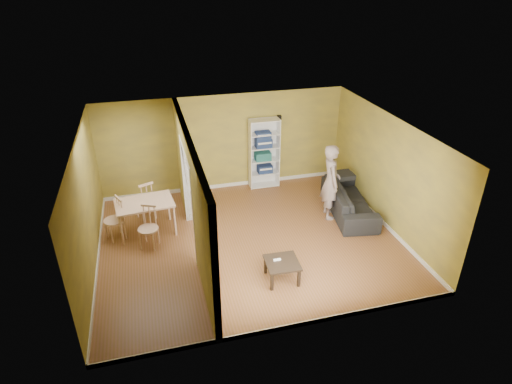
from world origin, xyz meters
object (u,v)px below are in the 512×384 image
at_px(chair_left, 114,219).
at_px(chair_far, 145,200).
at_px(person, 331,176).
at_px(dining_table, 145,205).
at_px(bookshelf, 264,153).
at_px(chair_near, 148,228).
at_px(coffee_table, 282,265).
at_px(sofa, 350,196).

bearing_deg(chair_left, chair_far, 112.31).
xyz_separation_m(person, dining_table, (-4.32, 0.38, -0.38)).
height_order(bookshelf, dining_table, bookshelf).
distance_m(person, chair_near, 4.34).
xyz_separation_m(chair_left, chair_near, (0.72, -0.53, -0.01)).
relative_size(chair_left, chair_near, 1.03).
bearing_deg(bookshelf, chair_near, -144.80).
xyz_separation_m(person, chair_far, (-4.32, 1.02, -0.58)).
bearing_deg(chair_near, coffee_table, -13.38).
bearing_deg(chair_left, person, 62.83).
bearing_deg(chair_left, bookshelf, 90.12).
distance_m(sofa, chair_near, 4.87).
relative_size(person, dining_table, 1.73).
relative_size(sofa, dining_table, 1.82).
bearing_deg(dining_table, person, -4.99).
bearing_deg(coffee_table, person, 47.67).
distance_m(bookshelf, chair_left, 4.32).
bearing_deg(bookshelf, person, -62.07).
xyz_separation_m(person, chair_left, (-5.01, 0.30, -0.59)).
bearing_deg(chair_left, chair_near, 29.85).
xyz_separation_m(coffee_table, dining_table, (-2.47, 2.41, 0.35)).
xyz_separation_m(sofa, bookshelf, (-1.65, 2.00, 0.53)).
height_order(coffee_table, chair_left, chair_left).
relative_size(chair_left, chair_far, 0.97).
xyz_separation_m(sofa, coffee_table, (-2.42, -2.08, -0.08)).
bearing_deg(chair_near, dining_table, 115.54).
xyz_separation_m(bookshelf, chair_near, (-3.21, -2.27, -0.48)).
bearing_deg(sofa, bookshelf, 49.24).
xyz_separation_m(bookshelf, chair_left, (-3.93, -1.74, -0.47)).
distance_m(coffee_table, chair_left, 3.93).
relative_size(sofa, bookshelf, 1.19).
distance_m(coffee_table, chair_far, 3.93).
bearing_deg(chair_near, bookshelf, 58.30).
xyz_separation_m(coffee_table, chair_near, (-2.44, 1.81, 0.12)).
height_order(sofa, bookshelf, bookshelf).
bearing_deg(dining_table, coffee_table, -44.34).
bearing_deg(coffee_table, chair_far, 128.92).
bearing_deg(dining_table, chair_far, 89.77).
relative_size(coffee_table, chair_far, 0.62).
bearing_deg(coffee_table, chair_left, 143.53).
height_order(dining_table, chair_far, chair_far).
bearing_deg(dining_table, bookshelf, 27.14).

